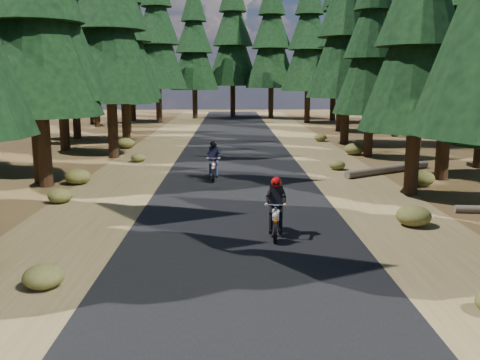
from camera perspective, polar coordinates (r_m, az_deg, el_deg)
The scene contains 9 objects.
ground at distance 14.38m, azimuth 0.11°, elevation -5.42°, with size 120.00×120.00×0.00m, color #432B18.
road at distance 19.23m, azimuth -0.19°, elevation -1.29°, with size 6.00×100.00×0.01m, color black.
shoulder_l at distance 19.71m, azimuth -13.68°, elevation -1.31°, with size 3.20×100.00×0.01m, color brown.
shoulder_r at distance 19.84m, azimuth 13.22°, elevation -1.21°, with size 3.20×100.00×0.01m, color brown.
pine_forest at distance 35.08m, azimuth -0.63°, elevation 17.01°, with size 34.59×55.08×16.32m.
log_near at distance 24.05m, azimuth 15.57°, elevation 1.10°, with size 0.32×0.32×5.09m, color #4C4233.
understory_shrubs at distance 21.86m, azimuth 2.44°, elevation 0.87°, with size 14.46×30.75×0.63m.
rider_lead at distance 13.75m, azimuth 3.84°, elevation -3.97°, with size 0.69×1.76×1.53m.
rider_follow at distance 21.55m, azimuth -2.84°, elevation 1.39°, with size 0.53×1.74×1.55m.
Camera 1 is at (-0.27, -13.82, 3.96)m, focal length 40.00 mm.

